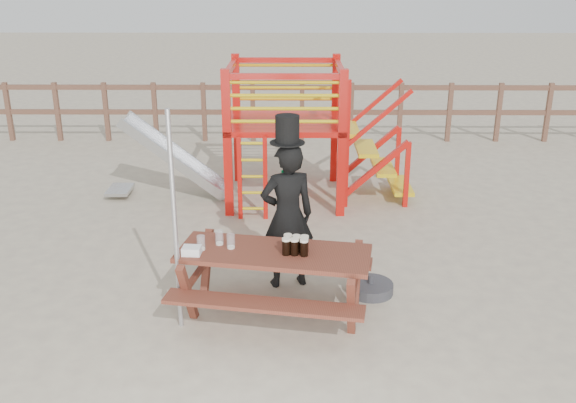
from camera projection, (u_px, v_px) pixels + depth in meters
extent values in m
plane|color=#B8AC8F|center=(262.00, 312.00, 6.69)|extent=(60.00, 60.00, 0.00)
cube|color=brown|center=(277.00, 87.00, 12.88)|extent=(15.00, 0.06, 0.10)
cube|color=brown|center=(277.00, 112.00, 13.05)|extent=(15.00, 0.06, 0.10)
cube|color=brown|center=(9.00, 112.00, 13.09)|extent=(0.09, 0.09, 1.20)
cube|color=brown|center=(57.00, 112.00, 13.09)|extent=(0.09, 0.09, 1.20)
cube|color=brown|center=(106.00, 112.00, 13.08)|extent=(0.09, 0.09, 1.20)
cube|color=brown|center=(155.00, 112.00, 13.07)|extent=(0.09, 0.09, 1.20)
cube|color=brown|center=(204.00, 112.00, 13.06)|extent=(0.09, 0.09, 1.20)
cube|color=brown|center=(253.00, 112.00, 13.06)|extent=(0.09, 0.09, 1.20)
cube|color=brown|center=(302.00, 112.00, 13.05)|extent=(0.09, 0.09, 1.20)
cube|color=brown|center=(351.00, 112.00, 13.04)|extent=(0.09, 0.09, 1.20)
cube|color=brown|center=(400.00, 112.00, 13.04)|extent=(0.09, 0.09, 1.20)
cube|color=brown|center=(449.00, 112.00, 13.03)|extent=(0.09, 0.09, 1.20)
cube|color=brown|center=(499.00, 113.00, 13.02)|extent=(0.09, 0.09, 1.20)
cube|color=brown|center=(548.00, 113.00, 13.01)|extent=(0.09, 0.09, 1.20)
cube|color=red|center=(228.00, 145.00, 8.96)|extent=(0.12, 0.12, 2.10)
cube|color=red|center=(342.00, 145.00, 8.95)|extent=(0.12, 0.12, 2.10)
cube|color=red|center=(237.00, 119.00, 10.46)|extent=(0.12, 0.12, 2.10)
cube|color=red|center=(335.00, 119.00, 10.45)|extent=(0.12, 0.12, 2.10)
cube|color=red|center=(285.00, 121.00, 9.65)|extent=(1.72, 1.72, 0.08)
cube|color=red|center=(285.00, 76.00, 8.63)|extent=(1.60, 0.08, 0.08)
cube|color=red|center=(286.00, 60.00, 10.13)|extent=(1.60, 0.08, 0.08)
cube|color=red|center=(231.00, 67.00, 9.38)|extent=(0.08, 1.60, 0.08)
cube|color=red|center=(340.00, 68.00, 9.37)|extent=(0.08, 1.60, 0.08)
cylinder|color=yellow|center=(285.00, 122.00, 8.84)|extent=(1.50, 0.05, 0.05)
cylinder|color=yellow|center=(286.00, 99.00, 10.34)|extent=(1.50, 0.05, 0.05)
cylinder|color=yellow|center=(285.00, 109.00, 8.78)|extent=(1.50, 0.05, 0.05)
cylinder|color=yellow|center=(286.00, 88.00, 10.28)|extent=(1.50, 0.05, 0.05)
cylinder|color=yellow|center=(285.00, 96.00, 8.72)|extent=(1.50, 0.05, 0.05)
cylinder|color=yellow|center=(286.00, 77.00, 10.22)|extent=(1.50, 0.05, 0.05)
cylinder|color=yellow|center=(285.00, 82.00, 8.65)|extent=(1.50, 0.05, 0.05)
cylinder|color=yellow|center=(286.00, 65.00, 10.16)|extent=(1.50, 0.05, 0.05)
cube|color=red|center=(240.00, 178.00, 8.97)|extent=(0.06, 0.06, 1.20)
cube|color=red|center=(265.00, 179.00, 8.97)|extent=(0.06, 0.06, 1.20)
cylinder|color=yellow|center=(253.00, 209.00, 9.13)|extent=(0.36, 0.04, 0.04)
cylinder|color=yellow|center=(253.00, 193.00, 9.04)|extent=(0.36, 0.04, 0.04)
cylinder|color=yellow|center=(252.00, 176.00, 8.96)|extent=(0.36, 0.04, 0.04)
cylinder|color=yellow|center=(252.00, 160.00, 8.88)|extent=(0.36, 0.04, 0.04)
cylinder|color=yellow|center=(252.00, 143.00, 8.80)|extent=(0.36, 0.04, 0.04)
cube|color=yellow|center=(348.00, 129.00, 9.69)|extent=(0.30, 0.90, 0.06)
cube|color=yellow|center=(366.00, 148.00, 9.79)|extent=(0.30, 0.90, 0.06)
cube|color=yellow|center=(383.00, 167.00, 9.89)|extent=(0.30, 0.90, 0.06)
cube|color=yellow|center=(400.00, 185.00, 9.99)|extent=(0.30, 0.90, 0.06)
cube|color=red|center=(377.00, 168.00, 9.43)|extent=(0.95, 0.08, 0.86)
cube|color=red|center=(370.00, 152.00, 10.27)|extent=(0.95, 0.08, 0.86)
cube|color=silver|center=(175.00, 158.00, 9.87)|extent=(1.53, 0.55, 1.21)
cube|color=silver|center=(172.00, 160.00, 9.60)|extent=(1.58, 0.04, 1.28)
cube|color=silver|center=(178.00, 151.00, 10.11)|extent=(1.58, 0.04, 1.28)
cube|color=silver|center=(120.00, 190.00, 10.05)|extent=(0.35, 0.55, 0.05)
cube|color=brown|center=(274.00, 253.00, 6.36)|extent=(2.00, 1.03, 0.05)
cube|color=brown|center=(263.00, 304.00, 5.98)|extent=(1.92, 0.59, 0.04)
cube|color=brown|center=(284.00, 257.00, 6.94)|extent=(1.92, 0.59, 0.04)
cube|color=brown|center=(198.00, 280.00, 6.63)|extent=(0.27, 1.14, 0.69)
cube|color=brown|center=(354.00, 294.00, 6.35)|extent=(0.27, 1.14, 0.69)
imported|color=black|center=(287.00, 216.00, 7.01)|extent=(0.68, 0.54, 1.65)
cube|color=#0B7B39|center=(284.00, 195.00, 7.06)|extent=(0.07, 0.03, 0.38)
cylinder|color=black|center=(287.00, 143.00, 6.72)|extent=(0.37, 0.37, 0.01)
cylinder|color=black|center=(287.00, 129.00, 6.67)|extent=(0.25, 0.25, 0.29)
cube|color=white|center=(284.00, 117.00, 6.75)|extent=(0.13, 0.04, 0.03)
cylinder|color=#B2B2B7|center=(175.00, 224.00, 6.06)|extent=(0.05, 0.05, 2.21)
cylinder|color=#353539|center=(370.00, 288.00, 7.07)|extent=(0.50, 0.50, 0.12)
cylinder|color=#353539|center=(371.00, 279.00, 7.03)|extent=(0.06, 0.06, 0.10)
cube|color=white|center=(192.00, 251.00, 6.27)|extent=(0.19, 0.15, 0.08)
cylinder|color=black|center=(286.00, 248.00, 6.25)|extent=(0.08, 0.08, 0.15)
cylinder|color=beige|center=(286.00, 239.00, 6.22)|extent=(0.08, 0.08, 0.02)
cylinder|color=black|center=(294.00, 248.00, 6.25)|extent=(0.08, 0.08, 0.15)
cylinder|color=beige|center=(294.00, 240.00, 6.22)|extent=(0.08, 0.08, 0.02)
cylinder|color=black|center=(304.00, 249.00, 6.23)|extent=(0.08, 0.08, 0.15)
cylinder|color=beige|center=(304.00, 240.00, 6.20)|extent=(0.08, 0.08, 0.02)
cylinder|color=black|center=(288.00, 243.00, 6.35)|extent=(0.08, 0.08, 0.15)
cylinder|color=beige|center=(288.00, 236.00, 6.32)|extent=(0.08, 0.08, 0.02)
cylinder|color=black|center=(297.00, 245.00, 6.32)|extent=(0.08, 0.08, 0.15)
cylinder|color=beige|center=(297.00, 237.00, 6.29)|extent=(0.08, 0.08, 0.02)
cylinder|color=black|center=(304.00, 245.00, 6.31)|extent=(0.08, 0.08, 0.15)
cylinder|color=beige|center=(304.00, 237.00, 6.28)|extent=(0.08, 0.08, 0.02)
cylinder|color=silver|center=(231.00, 241.00, 6.40)|extent=(0.08, 0.08, 0.15)
cylinder|color=beige|center=(231.00, 247.00, 6.42)|extent=(0.07, 0.07, 0.02)
cylinder|color=silver|center=(201.00, 243.00, 6.36)|extent=(0.08, 0.08, 0.15)
cylinder|color=beige|center=(201.00, 249.00, 6.38)|extent=(0.07, 0.07, 0.02)
cylinder|color=silver|center=(219.00, 238.00, 6.48)|extent=(0.08, 0.08, 0.15)
cylinder|color=beige|center=(220.00, 243.00, 6.51)|extent=(0.07, 0.07, 0.02)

